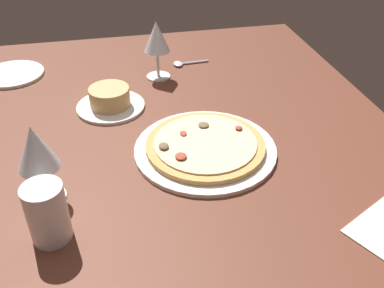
% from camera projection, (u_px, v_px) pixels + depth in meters
% --- Properties ---
extents(dining_table, '(1.50, 1.10, 0.04)m').
position_uv_depth(dining_table, '(179.00, 166.00, 0.96)').
color(dining_table, brown).
rests_on(dining_table, ground).
extents(pizza_main, '(0.32, 0.32, 0.03)m').
position_uv_depth(pizza_main, '(205.00, 147.00, 0.97)').
color(pizza_main, white).
rests_on(pizza_main, dining_table).
extents(ramekin_on_saucer, '(0.18, 0.18, 0.06)m').
position_uv_depth(ramekin_on_saucer, '(110.00, 100.00, 1.12)').
color(ramekin_on_saucer, white).
rests_on(ramekin_on_saucer, dining_table).
extents(wine_glass_far, '(0.08, 0.08, 0.17)m').
position_uv_depth(wine_glass_far, '(36.00, 150.00, 0.78)').
color(wine_glass_far, silver).
rests_on(wine_glass_far, dining_table).
extents(wine_glass_near, '(0.07, 0.07, 0.17)m').
position_uv_depth(wine_glass_near, '(157.00, 39.00, 1.21)').
color(wine_glass_near, silver).
rests_on(wine_glass_near, dining_table).
extents(water_glass, '(0.07, 0.07, 0.11)m').
position_uv_depth(water_glass, '(48.00, 215.00, 0.74)').
color(water_glass, silver).
rests_on(water_glass, dining_table).
extents(side_plate, '(0.18, 0.18, 0.01)m').
position_uv_depth(side_plate, '(12.00, 74.00, 1.29)').
color(side_plate, white).
rests_on(side_plate, dining_table).
extents(spoon, '(0.04, 0.11, 0.01)m').
position_uv_depth(spoon, '(182.00, 63.00, 1.35)').
color(spoon, silver).
rests_on(spoon, dining_table).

